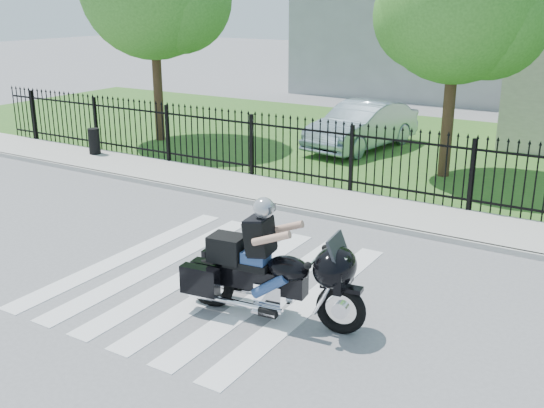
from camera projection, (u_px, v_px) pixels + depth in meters
The scene contains 10 objects.
ground at pixel (209, 278), 11.43m from camera, with size 120.00×120.00×0.00m, color slate.
crosswalk at pixel (209, 278), 11.42m from camera, with size 5.00×5.50×0.01m, color silver, non-canonical shape.
sidewalk at pixel (333, 202), 15.47m from camera, with size 40.00×2.00×0.12m, color #ADAAA3.
curb at pixel (314, 214), 14.66m from camera, with size 40.00×0.12×0.12m, color #ADAAA3.
grass_strip at pixel (426, 149), 21.17m from camera, with size 40.00×12.00×0.02m, color #2C6021.
iron_fence at pixel (351, 160), 16.02m from camera, with size 26.00×0.04×1.80m.
tree_mid at pixel (458, 3), 16.55m from camera, with size 4.20×4.20×6.78m.
motorcycle_rider at pixel (268, 269), 9.81m from camera, with size 3.03×1.18×2.00m.
parked_car at pixel (362, 126), 20.97m from camera, with size 1.63×4.68×1.54m, color #8BA1B0.
litter_bin at pixel (94, 141), 19.94m from camera, with size 0.36×0.36×0.81m, color black.
Camera 1 is at (6.41, -8.34, 4.80)m, focal length 42.00 mm.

